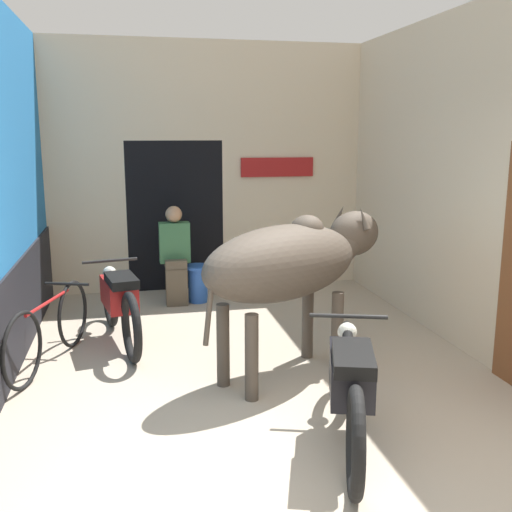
{
  "coord_description": "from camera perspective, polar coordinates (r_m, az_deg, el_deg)",
  "views": [
    {
      "loc": [
        -1.04,
        -3.11,
        2.11
      ],
      "look_at": [
        0.08,
        2.22,
        0.99
      ],
      "focal_mm": 42.0,
      "sensor_mm": 36.0,
      "label": 1
    }
  ],
  "objects": [
    {
      "name": "motorcycle_near",
      "position": [
        4.22,
        8.98,
        -11.82
      ],
      "size": [
        0.76,
        1.83,
        0.78
      ],
      "color": "black",
      "rests_on": "ground_plane"
    },
    {
      "name": "ground_plane",
      "position": [
        3.9,
        5.96,
        -21.18
      ],
      "size": [
        30.0,
        30.0,
        0.0
      ],
      "primitive_type": "plane",
      "color": "tan"
    },
    {
      "name": "plastic_stool",
      "position": [
        7.62,
        -5.56,
        -2.53
      ],
      "size": [
        0.35,
        0.35,
        0.47
      ],
      "color": "#2856B2",
      "rests_on": "ground_plane"
    },
    {
      "name": "shopkeeper_seated",
      "position": [
        7.52,
        -7.72,
        0.36
      ],
      "size": [
        0.38,
        0.33,
        1.22
      ],
      "color": "brown",
      "rests_on": "ground_plane"
    },
    {
      "name": "bicycle",
      "position": [
        5.84,
        -19.01,
        -6.61
      ],
      "size": [
        0.63,
        1.63,
        0.68
      ],
      "color": "black",
      "rests_on": "ground_plane"
    },
    {
      "name": "motorcycle_far",
      "position": [
        6.24,
        -12.89,
        -4.17
      ],
      "size": [
        0.59,
        1.83,
        0.78
      ],
      "color": "black",
      "rests_on": "ground_plane"
    },
    {
      "name": "wall_back_with_doorway",
      "position": [
        8.39,
        -6.1,
        6.56
      ],
      "size": [
        4.22,
        0.93,
        3.3
      ],
      "color": "beige",
      "rests_on": "ground_plane"
    },
    {
      "name": "wall_right_with_door",
      "position": [
        6.42,
        18.56,
        6.74
      ],
      "size": [
        0.22,
        4.92,
        3.3
      ],
      "color": "beige",
      "rests_on": "ground_plane"
    },
    {
      "name": "cow",
      "position": [
        5.17,
        3.54,
        -0.49
      ],
      "size": [
        2.02,
        1.42,
        1.45
      ],
      "color": "#4C4238",
      "rests_on": "ground_plane"
    }
  ]
}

